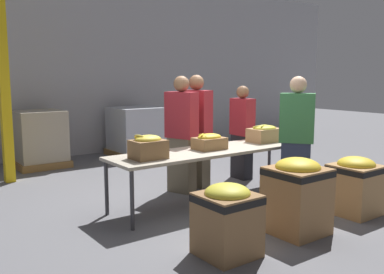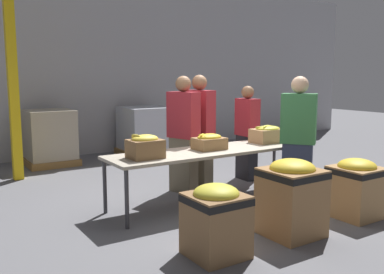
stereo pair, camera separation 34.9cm
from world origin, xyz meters
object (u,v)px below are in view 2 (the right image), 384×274
object	(u,v)px
pallet_stack_0	(145,131)
banana_box_2	(268,134)
volunteer_0	(247,133)
support_pillar	(12,61)
volunteer_2	(183,135)
donation_bin_1	(292,195)
banana_box_0	(145,146)
banana_box_1	(209,142)
pallet_stack_1	(50,138)
donation_bin_2	(356,186)
volunteer_3	(298,140)
sorting_table	(214,152)
volunteer_1	(199,132)
donation_bin_0	(216,218)

from	to	relation	value
pallet_stack_0	banana_box_2	bearing A→B (deg)	-86.51
volunteer_0	support_pillar	world-z (taller)	support_pillar
volunteer_2	support_pillar	distance (m)	3.16
donation_bin_1	banana_box_0	bearing A→B (deg)	126.26
banana_box_1	pallet_stack_0	distance (m)	3.83
volunteer_0	pallet_stack_0	size ratio (longest dim) A/B	1.48
banana_box_2	pallet_stack_1	world-z (taller)	pallet_stack_1
donation_bin_2	pallet_stack_0	bearing A→B (deg)	93.11
volunteer_0	banana_box_0	bearing A→B (deg)	-69.07
volunteer_3	volunteer_0	bearing A→B (deg)	-47.85
banana_box_2	volunteer_0	bearing A→B (deg)	74.94
support_pillar	pallet_stack_0	world-z (taller)	support_pillar
volunteer_0	donation_bin_1	size ratio (longest dim) A/B	1.85
banana_box_2	volunteer_3	xyz separation A→B (m)	(-0.07, -0.69, -0.01)
donation_bin_2	volunteer_3	bearing A→B (deg)	98.58
sorting_table	banana_box_0	size ratio (longest dim) A/B	7.53
volunteer_3	pallet_stack_0	distance (m)	4.40
volunteer_2	volunteer_1	bearing A→B (deg)	90.72
volunteer_0	donation_bin_0	bearing A→B (deg)	-43.66
volunteer_2	volunteer_3	bearing A→B (deg)	20.10
sorting_table	volunteer_2	bearing A→B (deg)	97.42
volunteer_1	banana_box_0	bearing A→B (deg)	-73.73
sorting_table	donation_bin_2	xyz separation A→B (m)	(1.11, -1.50, -0.31)
volunteer_2	support_pillar	xyz separation A→B (m)	(-1.96, 2.21, 1.13)
banana_box_0	volunteer_3	world-z (taller)	volunteer_3
banana_box_0	support_pillar	world-z (taller)	support_pillar
volunteer_0	volunteer_1	world-z (taller)	volunteer_1
banana_box_0	volunteer_1	size ratio (longest dim) A/B	0.23
volunteer_1	donation_bin_2	xyz separation A→B (m)	(0.81, -2.30, -0.49)
support_pillar	banana_box_0	bearing A→B (deg)	-71.79
volunteer_1	donation_bin_2	distance (m)	2.49
donation_bin_0	pallet_stack_0	size ratio (longest dim) A/B	0.68
volunteer_0	volunteer_2	size ratio (longest dim) A/B	0.91
volunteer_1	volunteer_2	size ratio (longest dim) A/B	1.01
sorting_table	banana_box_1	world-z (taller)	banana_box_1
volunteer_2	volunteer_3	distance (m)	1.68
volunteer_1	support_pillar	bearing A→B (deg)	-146.84
sorting_table	volunteer_1	bearing A→B (deg)	69.82
banana_box_2	banana_box_1	bearing A→B (deg)	-178.91
pallet_stack_0	volunteer_0	bearing A→B (deg)	-82.07
banana_box_0	donation_bin_0	world-z (taller)	banana_box_0
sorting_table	donation_bin_1	bearing A→B (deg)	-90.88
banana_box_1	volunteer_2	world-z (taller)	volunteer_2
pallet_stack_1	sorting_table	bearing A→B (deg)	-71.68
sorting_table	banana_box_0	xyz separation A→B (m)	(-1.09, -0.05, 0.19)
sorting_table	volunteer_2	distance (m)	0.69
volunteer_3	donation_bin_2	distance (m)	1.00
banana_box_0	pallet_stack_0	bearing A→B (deg)	63.27
volunteer_1	sorting_table	bearing A→B (deg)	-35.52
volunteer_3	pallet_stack_0	xyz separation A→B (m)	(-0.15, 4.38, -0.35)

